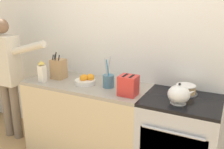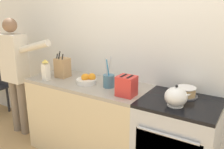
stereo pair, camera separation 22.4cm
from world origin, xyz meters
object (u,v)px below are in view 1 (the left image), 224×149
(tea_kettle, at_px, (179,95))
(knife_block, at_px, (59,69))
(fruit_bowl, at_px, (86,80))
(layer_cake, at_px, (185,90))
(stove_range, at_px, (178,141))
(toaster, at_px, (128,85))
(utensil_crock, at_px, (108,80))
(person_baker, at_px, (7,70))
(milk_carton, at_px, (42,72))

(tea_kettle, bearing_deg, knife_block, 175.15)
(knife_block, relative_size, fruit_bowl, 1.43)
(layer_cake, xyz_separation_m, tea_kettle, (-0.01, -0.26, 0.04))
(stove_range, height_order, toaster, toaster)
(layer_cake, relative_size, utensil_crock, 0.71)
(stove_range, height_order, fruit_bowl, fruit_bowl)
(layer_cake, relative_size, tea_kettle, 0.97)
(layer_cake, bearing_deg, utensil_crock, -168.10)
(layer_cake, height_order, person_baker, person_baker)
(stove_range, xyz_separation_m, person_baker, (-2.14, -0.12, 0.48))
(fruit_bowl, relative_size, milk_carton, 0.93)
(tea_kettle, bearing_deg, stove_range, 85.41)
(knife_block, height_order, milk_carton, knife_block)
(layer_cake, relative_size, knife_block, 0.73)
(fruit_bowl, xyz_separation_m, person_baker, (-1.11, -0.08, -0.00))
(knife_block, xyz_separation_m, milk_carton, (-0.08, -0.19, -0.00))
(fruit_bowl, bearing_deg, utensil_crock, 5.08)
(utensil_crock, relative_size, person_baker, 0.21)
(milk_carton, bearing_deg, fruit_bowl, 17.39)
(knife_block, relative_size, utensil_crock, 0.97)
(toaster, bearing_deg, utensil_crock, 157.34)
(stove_range, relative_size, fruit_bowl, 3.96)
(utensil_crock, height_order, person_baker, person_baker)
(fruit_bowl, xyz_separation_m, toaster, (0.54, -0.09, 0.05))
(utensil_crock, height_order, milk_carton, utensil_crock)
(toaster, bearing_deg, fruit_bowl, 170.54)
(fruit_bowl, bearing_deg, layer_cake, 10.15)
(tea_kettle, height_order, toaster, toaster)
(stove_range, bearing_deg, knife_block, 179.68)
(stove_range, distance_m, toaster, 0.74)
(knife_block, xyz_separation_m, toaster, (0.94, -0.13, -0.02))
(stove_range, xyz_separation_m, layer_cake, (-0.00, 0.15, 0.48))
(toaster, bearing_deg, person_baker, 179.79)
(stove_range, xyz_separation_m, utensil_crock, (-0.76, -0.01, 0.51))
(tea_kettle, relative_size, utensil_crock, 0.74)
(fruit_bowl, distance_m, milk_carton, 0.50)
(tea_kettle, distance_m, milk_carton, 1.50)
(stove_range, bearing_deg, person_baker, -176.83)
(stove_range, bearing_deg, fruit_bowl, -178.10)
(milk_carton, bearing_deg, person_baker, 174.21)
(utensil_crock, xyz_separation_m, person_baker, (-1.37, -0.11, -0.03))
(stove_range, height_order, layer_cake, layer_cake)
(milk_carton, bearing_deg, layer_cake, 12.48)
(utensil_crock, bearing_deg, stove_range, 0.78)
(layer_cake, height_order, toaster, toaster)
(knife_block, distance_m, person_baker, 0.73)
(tea_kettle, distance_m, toaster, 0.48)
(tea_kettle, relative_size, fruit_bowl, 1.08)
(milk_carton, height_order, person_baker, person_baker)
(stove_range, bearing_deg, utensil_crock, -179.22)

